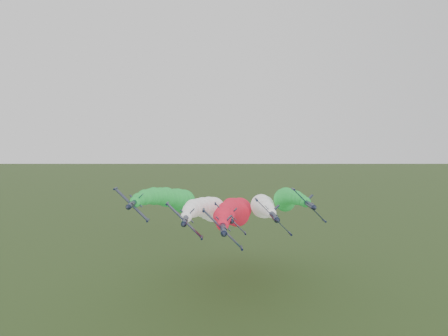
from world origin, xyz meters
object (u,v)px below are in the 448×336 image
Objects in this scene: jet_lead at (232,213)px; jet_outer_left at (173,199)px; jet_outer_right at (286,199)px; jet_trail at (236,208)px; jet_inner_left at (208,209)px; jet_inner_right at (263,206)px.

jet_outer_left reaches higher than jet_lead.
jet_outer_right is 21.42m from jet_trail.
jet_lead reaches higher than jet_trail.
jet_lead is 1.00× the size of jet_inner_left.
jet_outer_right reaches higher than jet_lead.
jet_inner_left is 15.51m from jet_outer_left.
jet_inner_right is (19.79, -2.39, 1.24)m from jet_inner_left.
jet_outer_left is 1.01× the size of jet_outer_right.
jet_lead is at bearing -144.20° from jet_outer_right.
jet_outer_right is (9.97, 8.66, 1.32)m from jet_inner_right.
jet_outer_left is (-33.23, 9.67, 1.40)m from jet_inner_right.
jet_inner_right is 1.00× the size of jet_outer_right.
jet_outer_left reaches higher than jet_inner_left.
jet_outer_right is 0.99× the size of jet_trail.
jet_inner_left is at bearing -125.50° from jet_trail.
jet_outer_left is at bearing -161.36° from jet_trail.
jet_outer_left is at bearing 163.77° from jet_inner_right.
jet_lead is 24.89m from jet_trail.
jet_lead is 12.43m from jet_inner_left.
jet_outer_right reaches higher than jet_inner_right.
jet_outer_left is at bearing 151.55° from jet_inner_left.
jet_outer_left is at bearing 178.66° from jet_outer_right.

